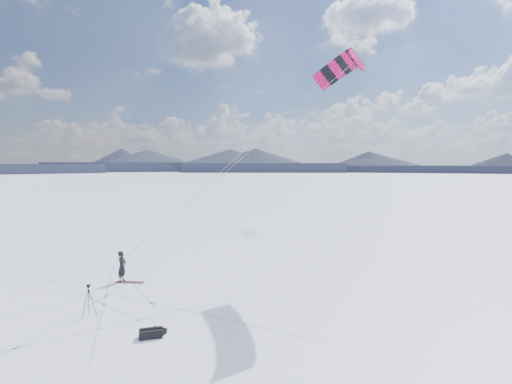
% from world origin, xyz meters
% --- Properties ---
extents(ground, '(1800.00, 1800.00, 0.00)m').
position_xyz_m(ground, '(0.00, 0.00, 0.00)').
color(ground, white).
extents(horizon_hills, '(704.00, 704.42, 9.98)m').
position_xyz_m(horizon_hills, '(-0.00, -0.00, 4.33)').
color(horizon_hills, black).
rests_on(horizon_hills, ground).
extents(snow_tracks, '(17.62, 10.25, 0.01)m').
position_xyz_m(snow_tracks, '(0.33, 0.01, 0.00)').
color(snow_tracks, '#A5AED5').
rests_on(snow_tracks, ground).
extents(snowkiter, '(0.50, 0.71, 1.85)m').
position_xyz_m(snowkiter, '(-1.11, 3.93, 0.00)').
color(snowkiter, black).
rests_on(snowkiter, ground).
extents(snowboard, '(1.69, 0.47, 0.04)m').
position_xyz_m(snowboard, '(-0.57, 3.83, 0.02)').
color(snowboard, maroon).
rests_on(snowboard, ground).
extents(tripod, '(0.62, 0.68, 1.50)m').
position_xyz_m(tripod, '(0.06, -0.98, 0.96)').
color(tripod, black).
rests_on(tripod, ground).
extents(gear_bag_a, '(1.01, 0.78, 0.41)m').
position_xyz_m(gear_bag_a, '(3.83, -2.45, 0.18)').
color(gear_bag_a, black).
rests_on(gear_bag_a, ground).
extents(gear_bag_b, '(0.64, 0.40, 0.27)m').
position_xyz_m(gear_bag_b, '(3.99, -2.07, 0.12)').
color(gear_bag_b, black).
rests_on(gear_bag_b, ground).
extents(power_kite, '(14.39, 7.95, 12.97)m').
position_xyz_m(power_kite, '(11.76, 9.02, 13.27)').
color(power_kite, '#BB084B').
rests_on(power_kite, ground).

